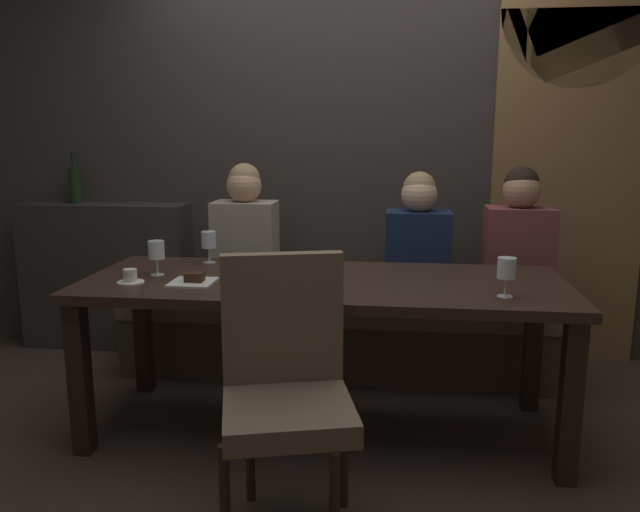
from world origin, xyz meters
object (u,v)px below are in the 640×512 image
object	(u,v)px
dining_table	(323,298)
wine_glass_far_left	(209,241)
wine_glass_end_left	(507,269)
dessert_plate	(193,280)
fork_on_table	(224,283)
diner_redhead	(245,235)
diner_far_end	(518,242)
chair_near_side	(286,376)
wine_bottle_dark_red	(76,184)
espresso_cup	(130,277)
banquette_bench	(337,337)
wine_glass_center_front	(156,251)
diner_bearded	(418,242)

from	to	relation	value
dining_table	wine_glass_far_left	distance (m)	0.72
wine_glass_end_left	dessert_plate	bearing A→B (deg)	177.03
dining_table	fork_on_table	bearing A→B (deg)	-161.96
fork_on_table	dining_table	bearing A→B (deg)	-4.52
diner_redhead	wine_glass_end_left	bearing A→B (deg)	-35.63
diner_far_end	fork_on_table	bearing A→B (deg)	-150.14
diner_redhead	chair_near_side	bearing A→B (deg)	-71.35
diner_redhead	wine_bottle_dark_red	size ratio (longest dim) A/B	2.39
chair_near_side	diner_far_end	world-z (taller)	diner_far_end
wine_glass_far_left	espresso_cup	world-z (taller)	wine_glass_far_left
diner_far_end	espresso_cup	distance (m)	2.03
dining_table	diner_redhead	world-z (taller)	diner_redhead
diner_redhead	banquette_bench	bearing A→B (deg)	-2.57
wine_bottle_dark_red	fork_on_table	xyz separation A→B (m)	(1.31, -1.20, -0.33)
dining_table	fork_on_table	size ratio (longest dim) A/B	12.94
wine_glass_far_left	wine_bottle_dark_red	bearing A→B (deg)	145.41
chair_near_side	wine_glass_end_left	bearing A→B (deg)	31.37
diner_far_end	wine_bottle_dark_red	bearing A→B (deg)	171.97
dining_table	wine_glass_far_left	size ratio (longest dim) A/B	13.41
wine_glass_end_left	dessert_plate	distance (m)	1.35
wine_bottle_dark_red	diner_redhead	bearing A→B (deg)	-15.70
diner_redhead	espresso_cup	xyz separation A→B (m)	(-0.31, -0.90, -0.05)
chair_near_side	fork_on_table	size ratio (longest dim) A/B	5.76
dining_table	wine_glass_end_left	bearing A→B (deg)	-15.74
diner_redhead	diner_far_end	distance (m)	1.53
dining_table	espresso_cup	xyz separation A→B (m)	(-0.85, -0.18, 0.11)
wine_glass_far_left	wine_glass_center_front	size ratio (longest dim) A/B	1.00
banquette_bench	wine_glass_far_left	size ratio (longest dim) A/B	15.24
dessert_plate	fork_on_table	xyz separation A→B (m)	(0.14, 0.01, -0.01)
wine_bottle_dark_red	wine_glass_center_front	xyz separation A→B (m)	(0.95, -1.07, -0.21)
chair_near_side	wine_glass_far_left	bearing A→B (deg)	119.52
dining_table	chair_near_side	xyz separation A→B (m)	(-0.05, -0.72, -0.09)
diner_redhead	wine_glass_end_left	xyz separation A→B (m)	(1.32, -0.94, 0.04)
wine_glass_center_front	fork_on_table	xyz separation A→B (m)	(0.36, -0.13, -0.11)
diner_far_end	dining_table	bearing A→B (deg)	-145.70
diner_bearded	espresso_cup	size ratio (longest dim) A/B	6.17
espresso_cup	dessert_plate	size ratio (longest dim) A/B	0.63
dining_table	dessert_plate	xyz separation A→B (m)	(-0.57, -0.15, 0.10)
diner_far_end	wine_glass_center_front	world-z (taller)	diner_far_end
banquette_bench	diner_redhead	world-z (taller)	diner_redhead
diner_bearded	wine_glass_far_left	world-z (taller)	diner_bearded
diner_far_end	wine_glass_end_left	world-z (taller)	diner_far_end
espresso_cup	wine_bottle_dark_red	bearing A→B (deg)	125.70
diner_redhead	wine_bottle_dark_red	xyz separation A→B (m)	(-1.20, 0.34, 0.25)
wine_bottle_dark_red	wine_glass_center_front	distance (m)	1.45
dessert_plate	fork_on_table	bearing A→B (deg)	3.47
wine_glass_end_left	wine_glass_far_left	bearing A→B (deg)	159.90
wine_glass_center_front	wine_glass_end_left	size ratio (longest dim) A/B	1.00
wine_glass_far_left	wine_glass_end_left	world-z (taller)	same
dining_table	espresso_cup	size ratio (longest dim) A/B	18.33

